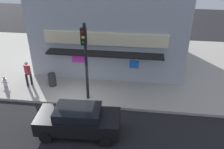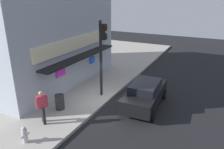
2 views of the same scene
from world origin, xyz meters
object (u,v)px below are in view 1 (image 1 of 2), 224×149
(traffic_light, at_px, (85,54))
(pedestrian, at_px, (28,73))
(fire_hydrant, at_px, (5,82))
(trash_can, at_px, (52,80))
(parked_car_black, at_px, (78,120))

(traffic_light, bearing_deg, pedestrian, 165.57)
(fire_hydrant, bearing_deg, trash_can, 10.68)
(parked_car_black, bearing_deg, pedestrian, 138.51)
(traffic_light, relative_size, trash_can, 5.43)
(traffic_light, relative_size, pedestrian, 2.70)
(trash_can, xyz_separation_m, pedestrian, (-1.57, -0.22, 0.57))
(pedestrian, bearing_deg, parked_car_black, -41.49)
(fire_hydrant, bearing_deg, traffic_light, -7.08)
(fire_hydrant, height_order, trash_can, trash_can)
(traffic_light, xyz_separation_m, fire_hydrant, (-5.97, 0.74, -2.77))
(traffic_light, bearing_deg, parked_car_black, -86.85)
(traffic_light, bearing_deg, trash_can, 154.38)
(pedestrian, distance_m, parked_car_black, 6.05)
(fire_hydrant, relative_size, trash_can, 0.89)
(trash_can, relative_size, parked_car_black, 0.21)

